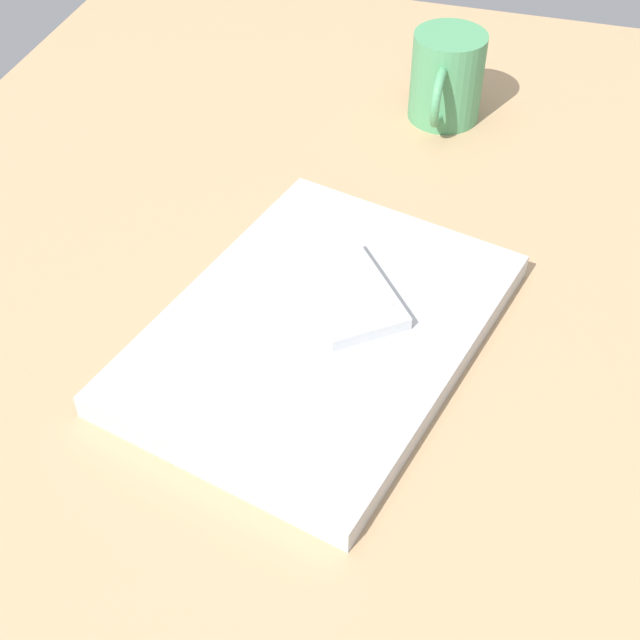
# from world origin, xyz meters

# --- Properties ---
(desk_surface) EXTENTS (1.20, 0.80, 0.03)m
(desk_surface) POSITION_xyz_m (0.00, 0.00, 0.01)
(desk_surface) COLOR tan
(desk_surface) RESTS_ON ground
(laptop_closed) EXTENTS (0.35, 0.28, 0.02)m
(laptop_closed) POSITION_xyz_m (-0.00, 0.04, 0.04)
(laptop_closed) COLOR #B7BABC
(laptop_closed) RESTS_ON desk_surface
(cell_phone_on_laptop) EXTENTS (0.12, 0.11, 0.01)m
(cell_phone_on_laptop) POSITION_xyz_m (-0.03, 0.05, 0.06)
(cell_phone_on_laptop) COLOR silver
(cell_phone_on_laptop) RESTS_ON laptop_closed
(coffee_mug) EXTENTS (0.10, 0.07, 0.09)m
(coffee_mug) POSITION_xyz_m (-0.34, 0.07, 0.07)
(coffee_mug) COLOR #4C9360
(coffee_mug) RESTS_ON desk_surface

